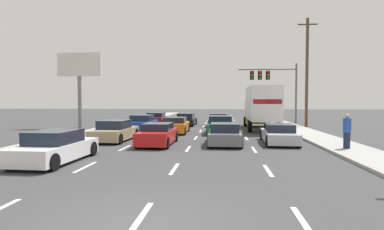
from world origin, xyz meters
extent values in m
plane|color=#3D3D3F|center=(0.00, 25.00, 0.00)|extent=(140.00, 140.00, 0.00)
cube|color=#9E9E99|center=(8.16, 20.00, 0.07)|extent=(2.43, 80.00, 0.14)
cube|color=#9E9E99|center=(-8.16, 20.00, 0.07)|extent=(2.43, 80.00, 0.14)
cube|color=silver|center=(-3.40, 5.43, 0.00)|extent=(0.14, 2.00, 0.01)
cube|color=silver|center=(-3.40, 10.43, 0.00)|extent=(0.14, 2.00, 0.01)
cube|color=silver|center=(-3.40, 15.43, 0.00)|extent=(0.14, 2.00, 0.01)
cube|color=silver|center=(-3.40, 20.43, 0.00)|extent=(0.14, 2.00, 0.01)
cube|color=silver|center=(-3.40, 25.43, 0.00)|extent=(0.14, 2.00, 0.01)
cube|color=silver|center=(-3.40, 30.43, 0.00)|extent=(0.14, 2.00, 0.01)
cube|color=silver|center=(-3.40, 35.43, 0.00)|extent=(0.14, 2.00, 0.01)
cube|color=silver|center=(-3.40, 40.43, 0.00)|extent=(0.14, 2.00, 0.01)
cube|color=silver|center=(-3.40, 45.43, 0.00)|extent=(0.14, 2.00, 0.01)
cube|color=silver|center=(-3.40, 50.43, 0.00)|extent=(0.14, 2.00, 0.01)
cube|color=silver|center=(0.00, 0.43, 0.00)|extent=(0.14, 2.00, 0.01)
cube|color=silver|center=(0.00, 5.43, 0.00)|extent=(0.14, 2.00, 0.01)
cube|color=silver|center=(0.00, 10.43, 0.00)|extent=(0.14, 2.00, 0.01)
cube|color=silver|center=(0.00, 15.43, 0.00)|extent=(0.14, 2.00, 0.01)
cube|color=silver|center=(0.00, 20.43, 0.00)|extent=(0.14, 2.00, 0.01)
cube|color=silver|center=(0.00, 25.43, 0.00)|extent=(0.14, 2.00, 0.01)
cube|color=silver|center=(0.00, 30.43, 0.00)|extent=(0.14, 2.00, 0.01)
cube|color=silver|center=(0.00, 35.43, 0.00)|extent=(0.14, 2.00, 0.01)
cube|color=silver|center=(0.00, 40.43, 0.00)|extent=(0.14, 2.00, 0.01)
cube|color=silver|center=(0.00, 45.43, 0.00)|extent=(0.14, 2.00, 0.01)
cube|color=silver|center=(0.00, 50.43, 0.00)|extent=(0.14, 2.00, 0.01)
cube|color=silver|center=(3.40, 0.43, 0.00)|extent=(0.14, 2.00, 0.01)
cube|color=silver|center=(3.40, 5.43, 0.00)|extent=(0.14, 2.00, 0.01)
cube|color=silver|center=(3.40, 10.43, 0.00)|extent=(0.14, 2.00, 0.01)
cube|color=silver|center=(3.40, 15.43, 0.00)|extent=(0.14, 2.00, 0.01)
cube|color=silver|center=(3.40, 20.43, 0.00)|extent=(0.14, 2.00, 0.01)
cube|color=silver|center=(3.40, 25.43, 0.00)|extent=(0.14, 2.00, 0.01)
cube|color=silver|center=(3.40, 30.43, 0.00)|extent=(0.14, 2.00, 0.01)
cube|color=silver|center=(3.40, 35.43, 0.00)|extent=(0.14, 2.00, 0.01)
cube|color=silver|center=(3.40, 40.43, 0.00)|extent=(0.14, 2.00, 0.01)
cube|color=silver|center=(3.40, 45.43, 0.00)|extent=(0.14, 2.00, 0.01)
cube|color=silver|center=(3.40, 50.43, 0.00)|extent=(0.14, 2.00, 0.01)
cube|color=maroon|center=(-5.09, 27.02, 0.49)|extent=(1.82, 4.19, 0.70)
cube|color=#192333|center=(-5.09, 27.07, 1.07)|extent=(1.60, 2.02, 0.45)
cylinder|color=black|center=(-5.94, 28.56, 0.32)|extent=(0.22, 0.64, 0.64)
cylinder|color=black|center=(-4.24, 28.56, 0.32)|extent=(0.22, 0.64, 0.64)
cylinder|color=black|center=(-5.94, 25.47, 0.32)|extent=(0.22, 0.64, 0.64)
cylinder|color=black|center=(-4.24, 25.47, 0.32)|extent=(0.22, 0.64, 0.64)
cube|color=#1E389E|center=(-5.09, 20.99, 0.46)|extent=(1.98, 4.34, 0.65)
cube|color=#192333|center=(-5.10, 20.93, 1.04)|extent=(1.70, 1.92, 0.52)
cylinder|color=black|center=(-5.93, 22.61, 0.32)|extent=(0.24, 0.65, 0.64)
cylinder|color=black|center=(-4.18, 22.57, 0.32)|extent=(0.24, 0.65, 0.64)
cylinder|color=black|center=(-6.01, 19.42, 0.32)|extent=(0.24, 0.65, 0.64)
cylinder|color=black|center=(-4.26, 19.37, 0.32)|extent=(0.24, 0.65, 0.64)
cube|color=tan|center=(-4.96, 13.42, 0.46)|extent=(1.94, 4.41, 0.64)
cube|color=#192333|center=(-4.96, 13.37, 1.04)|extent=(1.67, 2.00, 0.53)
cylinder|color=black|center=(-5.81, 15.08, 0.32)|extent=(0.23, 0.64, 0.64)
cylinder|color=black|center=(-4.06, 15.05, 0.32)|extent=(0.23, 0.64, 0.64)
cylinder|color=black|center=(-5.86, 11.79, 0.32)|extent=(0.23, 0.64, 0.64)
cylinder|color=black|center=(-4.11, 11.76, 0.32)|extent=(0.23, 0.64, 0.64)
cube|color=white|center=(-5.04, 6.29, 0.46)|extent=(1.94, 4.41, 0.64)
cube|color=#192333|center=(-5.04, 6.23, 1.04)|extent=(1.65, 2.17, 0.52)
cylinder|color=black|center=(-5.83, 7.95, 0.32)|extent=(0.24, 0.65, 0.64)
cylinder|color=black|center=(-4.15, 7.90, 0.32)|extent=(0.24, 0.65, 0.64)
cylinder|color=black|center=(-5.93, 4.69, 0.32)|extent=(0.24, 0.65, 0.64)
cylinder|color=black|center=(-4.25, 4.64, 0.32)|extent=(0.24, 0.65, 0.64)
cube|color=black|center=(-1.84, 26.40, 0.43)|extent=(1.87, 4.34, 0.58)
cube|color=#192333|center=(-1.84, 26.30, 0.99)|extent=(1.60, 2.25, 0.54)
cylinder|color=black|center=(-2.61, 28.02, 0.32)|extent=(0.24, 0.65, 0.64)
cylinder|color=black|center=(-0.98, 27.97, 0.32)|extent=(0.24, 0.65, 0.64)
cylinder|color=black|center=(-2.70, 24.82, 0.32)|extent=(0.24, 0.65, 0.64)
cylinder|color=black|center=(-1.07, 24.78, 0.32)|extent=(0.24, 0.65, 0.64)
cube|color=orange|center=(-1.82, 18.62, 0.48)|extent=(1.79, 4.05, 0.68)
cube|color=#192333|center=(-1.82, 18.31, 1.04)|extent=(1.57, 1.77, 0.43)
cylinder|color=black|center=(-2.65, 20.08, 0.32)|extent=(0.22, 0.64, 0.64)
cylinder|color=black|center=(-0.99, 20.09, 0.32)|extent=(0.22, 0.64, 0.64)
cylinder|color=black|center=(-2.64, 17.14, 0.32)|extent=(0.22, 0.64, 0.64)
cylinder|color=black|center=(-0.99, 17.15, 0.32)|extent=(0.22, 0.64, 0.64)
cube|color=red|center=(-1.89, 11.80, 0.49)|extent=(1.74, 4.24, 0.69)
cube|color=#192333|center=(-1.89, 11.86, 1.03)|extent=(1.52, 1.95, 0.40)
cylinder|color=black|center=(-2.67, 13.37, 0.32)|extent=(0.23, 0.64, 0.64)
cylinder|color=black|center=(-1.08, 13.36, 0.32)|extent=(0.23, 0.64, 0.64)
cylinder|color=black|center=(-2.70, 10.25, 0.32)|extent=(0.23, 0.64, 0.64)
cylinder|color=black|center=(-1.11, 10.24, 0.32)|extent=(0.23, 0.64, 0.64)
cube|color=#141E4C|center=(1.47, 25.43, 0.44)|extent=(1.92, 4.05, 0.59)
cube|color=#192333|center=(1.46, 25.21, 1.00)|extent=(1.64, 1.78, 0.53)
cylinder|color=black|center=(0.65, 26.90, 0.32)|extent=(0.24, 0.65, 0.64)
cylinder|color=black|center=(2.35, 26.86, 0.32)|extent=(0.24, 0.65, 0.64)
cylinder|color=black|center=(0.58, 23.99, 0.32)|extent=(0.24, 0.65, 0.64)
cylinder|color=black|center=(2.28, 23.95, 0.32)|extent=(0.24, 0.65, 0.64)
cube|color=#196B38|center=(1.65, 18.57, 0.49)|extent=(1.91, 4.32, 0.69)
cube|color=#192333|center=(1.65, 18.26, 1.10)|extent=(1.68, 2.01, 0.55)
cylinder|color=black|center=(0.76, 20.17, 0.32)|extent=(0.22, 0.64, 0.64)
cylinder|color=black|center=(2.53, 20.17, 0.32)|extent=(0.22, 0.64, 0.64)
cylinder|color=black|center=(0.77, 16.96, 0.32)|extent=(0.22, 0.64, 0.64)
cylinder|color=black|center=(2.55, 16.96, 0.32)|extent=(0.22, 0.64, 0.64)
cube|color=slate|center=(1.91, 12.38, 0.45)|extent=(1.81, 4.27, 0.61)
cube|color=#192333|center=(1.92, 12.19, 0.99)|extent=(1.59, 1.98, 0.48)
cylinder|color=black|center=(1.07, 13.96, 0.32)|extent=(0.22, 0.64, 0.64)
cylinder|color=black|center=(2.75, 13.96, 0.32)|extent=(0.22, 0.64, 0.64)
cylinder|color=black|center=(1.08, 10.79, 0.32)|extent=(0.22, 0.64, 0.64)
cylinder|color=black|center=(2.76, 10.80, 0.32)|extent=(0.22, 0.64, 0.64)
cube|color=white|center=(5.15, 21.22, 2.32)|extent=(2.44, 7.08, 2.74)
cube|color=red|center=(5.09, 17.72, 2.46)|extent=(2.10, 0.07, 0.36)
cube|color=yellow|center=(5.22, 25.85, 1.41)|extent=(2.27, 2.25, 2.21)
cylinder|color=black|center=(4.11, 25.87, 0.48)|extent=(0.32, 0.96, 0.96)
cylinder|color=black|center=(6.34, 25.83, 0.48)|extent=(0.32, 0.96, 0.96)
cylinder|color=black|center=(4.01, 19.83, 0.48)|extent=(0.32, 0.96, 0.96)
cylinder|color=black|center=(6.24, 19.80, 0.48)|extent=(0.32, 0.96, 0.96)
cube|color=#B7BABF|center=(5.13, 13.15, 0.42)|extent=(1.91, 4.65, 0.57)
cube|color=#192333|center=(5.12, 13.07, 0.93)|extent=(1.62, 2.30, 0.45)
cylinder|color=black|center=(4.37, 14.92, 0.32)|extent=(0.24, 0.65, 0.64)
cylinder|color=black|center=(6.00, 14.86, 0.32)|extent=(0.24, 0.65, 0.64)
cylinder|color=black|center=(4.25, 11.43, 0.32)|extent=(0.24, 0.65, 0.64)
cylinder|color=black|center=(5.88, 11.38, 0.32)|extent=(0.24, 0.65, 0.64)
cylinder|color=#595B56|center=(9.88, 29.87, 3.31)|extent=(0.20, 0.20, 6.61)
cylinder|color=#595B56|center=(6.74, 29.87, 5.99)|extent=(6.28, 0.14, 0.14)
cube|color=black|center=(6.82, 29.87, 5.34)|extent=(0.40, 0.56, 0.95)
sphere|color=red|center=(6.82, 29.56, 5.64)|extent=(0.20, 0.20, 0.20)
sphere|color=orange|center=(6.82, 29.56, 5.34)|extent=(0.20, 0.20, 0.20)
sphere|color=green|center=(6.82, 29.56, 5.04)|extent=(0.20, 0.20, 0.20)
cube|color=black|center=(5.96, 29.87, 5.34)|extent=(0.40, 0.56, 0.95)
sphere|color=red|center=(5.96, 29.56, 5.64)|extent=(0.20, 0.20, 0.20)
sphere|color=orange|center=(5.96, 29.56, 5.34)|extent=(0.20, 0.20, 0.20)
sphere|color=green|center=(5.96, 29.56, 5.04)|extent=(0.20, 0.20, 0.20)
cube|color=black|center=(5.10, 29.87, 5.34)|extent=(0.40, 0.56, 0.95)
sphere|color=red|center=(5.10, 29.56, 5.64)|extent=(0.20, 0.20, 0.20)
sphere|color=orange|center=(5.10, 29.56, 5.34)|extent=(0.20, 0.20, 0.20)
sphere|color=green|center=(5.10, 29.56, 5.04)|extent=(0.20, 0.20, 0.20)
cylinder|color=brown|center=(9.91, 25.64, 5.21)|extent=(0.28, 0.28, 10.42)
cube|color=brown|center=(9.91, 25.64, 9.82)|extent=(1.80, 0.12, 0.12)
cylinder|color=slate|center=(-11.48, 22.81, 2.41)|extent=(0.36, 0.36, 4.83)
cube|color=silver|center=(-11.48, 22.81, 5.91)|extent=(4.20, 0.20, 2.17)
cylinder|color=#1E233F|center=(7.95, 10.34, 0.54)|extent=(0.32, 0.32, 0.80)
cylinder|color=#264CA5|center=(7.95, 10.34, 1.30)|extent=(0.38, 0.38, 0.70)
sphere|color=tan|center=(7.95, 10.34, 1.76)|extent=(0.22, 0.22, 0.22)
camera|label=1|loc=(1.70, -6.20, 2.49)|focal=30.05mm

